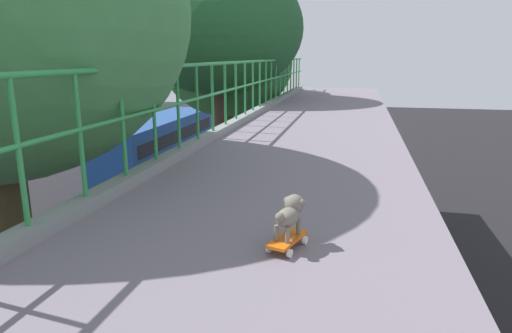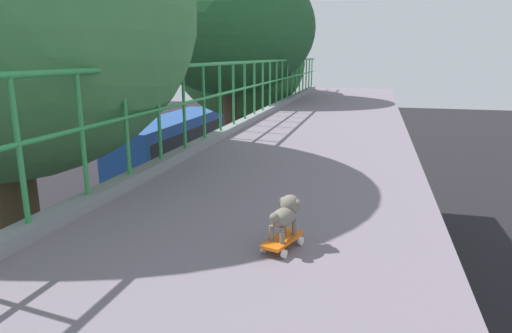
{
  "view_description": "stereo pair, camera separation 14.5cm",
  "coord_description": "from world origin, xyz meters",
  "px_view_note": "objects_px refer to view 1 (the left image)",
  "views": [
    {
      "loc": [
        2.19,
        -1.62,
        6.66
      ],
      "look_at": [
        1.28,
        2.4,
        5.63
      ],
      "focal_mm": 31.33,
      "sensor_mm": 36.0,
      "label": 1
    },
    {
      "loc": [
        2.33,
        -1.59,
        6.66
      ],
      "look_at": [
        1.28,
        2.4,
        5.63
      ],
      "focal_mm": 31.33,
      "sensor_mm": 36.0,
      "label": 2
    }
  ],
  "objects_px": {
    "city_bus": "(160,141)",
    "toy_skateboard": "(287,240)",
    "car_grey_fifth": "(86,267)",
    "small_dog": "(290,212)"
  },
  "relations": [
    {
      "from": "car_grey_fifth",
      "to": "small_dog",
      "type": "xyz_separation_m",
      "value": [
        6.98,
        -7.32,
        4.81
      ]
    },
    {
      "from": "car_grey_fifth",
      "to": "small_dog",
      "type": "bearing_deg",
      "value": -46.38
    },
    {
      "from": "city_bus",
      "to": "toy_skateboard",
      "type": "distance_m",
      "value": 23.62
    },
    {
      "from": "small_dog",
      "to": "car_grey_fifth",
      "type": "bearing_deg",
      "value": 133.62
    },
    {
      "from": "city_bus",
      "to": "small_dog",
      "type": "xyz_separation_m",
      "value": [
        10.72,
        -20.72,
        3.74
      ]
    },
    {
      "from": "city_bus",
      "to": "toy_skateboard",
      "type": "xyz_separation_m",
      "value": [
        10.7,
        -20.76,
        3.53
      ]
    },
    {
      "from": "small_dog",
      "to": "city_bus",
      "type": "bearing_deg",
      "value": 117.35
    },
    {
      "from": "toy_skateboard",
      "to": "car_grey_fifth",
      "type": "bearing_deg",
      "value": 133.39
    },
    {
      "from": "car_grey_fifth",
      "to": "city_bus",
      "type": "xyz_separation_m",
      "value": [
        -3.74,
        13.39,
        1.07
      ]
    },
    {
      "from": "car_grey_fifth",
      "to": "city_bus",
      "type": "bearing_deg",
      "value": 105.6
    }
  ]
}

